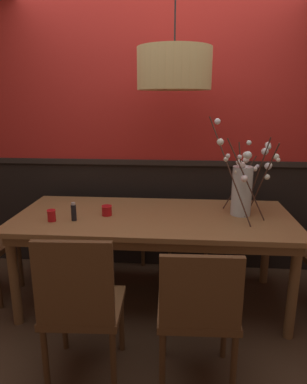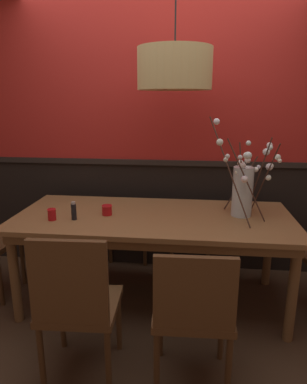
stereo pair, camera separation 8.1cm
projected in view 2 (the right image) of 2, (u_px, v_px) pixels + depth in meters
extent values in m
plane|color=#422D1E|center=(154.00, 300.00, 2.89)|extent=(24.00, 24.00, 0.00)
cube|color=black|center=(161.00, 214.00, 3.44)|extent=(5.74, 0.12, 1.04)
cube|color=black|center=(162.00, 162.00, 3.29)|extent=(5.74, 0.14, 0.05)
cube|color=#B2231E|center=(162.00, 71.00, 3.09)|extent=(5.74, 0.12, 1.69)
cube|color=olive|center=(154.00, 217.00, 2.70)|extent=(2.16, 0.95, 0.04)
cube|color=brown|center=(154.00, 224.00, 2.71)|extent=(2.05, 0.84, 0.08)
cylinder|color=brown|center=(15.00, 278.00, 2.53)|extent=(0.07, 0.07, 0.72)
cylinder|color=brown|center=(292.00, 294.00, 2.32)|extent=(0.07, 0.07, 0.72)
cylinder|color=brown|center=(55.00, 238.00, 3.27)|extent=(0.07, 0.07, 0.72)
cylinder|color=brown|center=(268.00, 247.00, 3.06)|extent=(0.07, 0.07, 0.72)
cube|color=brown|center=(191.00, 219.00, 3.52)|extent=(0.43, 0.42, 0.04)
cube|color=brown|center=(192.00, 193.00, 3.64)|extent=(0.40, 0.04, 0.43)
cylinder|color=#492F1A|center=(208.00, 248.00, 3.39)|extent=(0.04, 0.04, 0.42)
cylinder|color=#492F1A|center=(172.00, 246.00, 3.43)|extent=(0.04, 0.04, 0.42)
cylinder|color=#492F1A|center=(207.00, 235.00, 3.73)|extent=(0.04, 0.04, 0.42)
cylinder|color=#492F1A|center=(174.00, 233.00, 3.77)|extent=(0.04, 0.04, 0.42)
cube|color=brown|center=(81.00, 306.00, 2.05)|extent=(0.46, 0.44, 0.04)
cube|color=brown|center=(68.00, 283.00, 1.79)|extent=(0.42, 0.06, 0.48)
cylinder|color=#492F1A|center=(62.00, 319.00, 2.29)|extent=(0.04, 0.04, 0.42)
cylinder|color=#492F1A|center=(119.00, 322.00, 2.27)|extent=(0.04, 0.04, 0.42)
cylinder|color=#492F1A|center=(41.00, 359.00, 1.94)|extent=(0.04, 0.04, 0.42)
cylinder|color=#492F1A|center=(108.00, 362.00, 1.92)|extent=(0.04, 0.04, 0.42)
cube|color=brown|center=(131.00, 218.00, 3.57)|extent=(0.44, 0.42, 0.04)
cube|color=brown|center=(134.00, 190.00, 3.68)|extent=(0.40, 0.06, 0.45)
cylinder|color=#492F1A|center=(145.00, 246.00, 3.45)|extent=(0.04, 0.04, 0.42)
cylinder|color=#492F1A|center=(110.00, 244.00, 3.50)|extent=(0.04, 0.04, 0.42)
cylinder|color=#492F1A|center=(151.00, 234.00, 3.76)|extent=(0.04, 0.04, 0.42)
cylinder|color=#492F1A|center=(119.00, 232.00, 3.82)|extent=(0.04, 0.04, 0.42)
cylinder|color=#492F1A|center=(23.00, 262.00, 3.09)|extent=(0.04, 0.04, 0.44)
cylinder|color=#492F1A|center=(0.00, 281.00, 2.76)|extent=(0.04, 0.04, 0.44)
cylinder|color=#492F1A|center=(297.00, 276.00, 2.86)|extent=(0.04, 0.04, 0.43)
cube|color=brown|center=(192.00, 312.00, 1.97)|extent=(0.46, 0.41, 0.04)
cube|color=brown|center=(195.00, 293.00, 1.74)|extent=(0.43, 0.05, 0.41)
cylinder|color=#492F1A|center=(160.00, 327.00, 2.21)|extent=(0.04, 0.04, 0.43)
cylinder|color=#492F1A|center=(221.00, 330.00, 2.18)|extent=(0.04, 0.04, 0.43)
cylinder|color=#492F1A|center=(157.00, 365.00, 1.89)|extent=(0.04, 0.04, 0.43)
cylinder|color=#492F1A|center=(228.00, 369.00, 1.86)|extent=(0.04, 0.04, 0.43)
cylinder|color=silver|center=(242.00, 192.00, 2.63)|extent=(0.16, 0.16, 0.38)
cylinder|color=silver|center=(241.00, 210.00, 2.67)|extent=(0.14, 0.14, 0.08)
cylinder|color=#472D23|center=(242.00, 181.00, 2.57)|extent=(0.08, 0.07, 0.57)
sphere|color=white|center=(244.00, 166.00, 2.54)|extent=(0.04, 0.04, 0.04)
sphere|color=white|center=(238.00, 172.00, 2.56)|extent=(0.04, 0.04, 0.04)
sphere|color=white|center=(243.00, 166.00, 2.54)|extent=(0.05, 0.05, 0.05)
sphere|color=white|center=(240.00, 157.00, 2.50)|extent=(0.04, 0.04, 0.04)
sphere|color=white|center=(239.00, 174.00, 2.56)|extent=(0.04, 0.04, 0.04)
sphere|color=white|center=(246.00, 155.00, 2.48)|extent=(0.05, 0.05, 0.05)
cylinder|color=#472D23|center=(259.00, 175.00, 2.66)|extent=(0.12, 0.20, 0.61)
sphere|color=white|center=(259.00, 167.00, 2.67)|extent=(0.03, 0.03, 0.03)
sphere|color=white|center=(270.00, 145.00, 2.66)|extent=(0.05, 0.05, 0.05)
sphere|color=white|center=(256.00, 170.00, 2.66)|extent=(0.04, 0.04, 0.04)
sphere|color=white|center=(266.00, 152.00, 2.62)|extent=(0.06, 0.06, 0.06)
sphere|color=white|center=(270.00, 148.00, 2.65)|extent=(0.04, 0.04, 0.04)
cylinder|color=#472D23|center=(246.00, 181.00, 2.49)|extent=(0.31, 0.05, 0.61)
sphere|color=white|center=(245.00, 179.00, 2.46)|extent=(0.04, 0.04, 0.04)
sphere|color=white|center=(245.00, 179.00, 2.48)|extent=(0.05, 0.05, 0.05)
sphere|color=white|center=(248.00, 143.00, 2.27)|extent=(0.03, 0.03, 0.03)
sphere|color=white|center=(248.00, 156.00, 2.37)|extent=(0.05, 0.05, 0.05)
cylinder|color=#472D23|center=(240.00, 184.00, 2.73)|extent=(0.24, 0.06, 0.45)
sphere|color=white|center=(241.00, 182.00, 2.75)|extent=(0.04, 0.04, 0.04)
sphere|color=white|center=(248.00, 160.00, 2.76)|extent=(0.05, 0.05, 0.05)
sphere|color=white|center=(237.00, 174.00, 2.76)|extent=(0.05, 0.05, 0.05)
sphere|color=white|center=(243.00, 181.00, 2.74)|extent=(0.05, 0.05, 0.05)
sphere|color=white|center=(240.00, 163.00, 2.77)|extent=(0.05, 0.05, 0.05)
sphere|color=white|center=(244.00, 168.00, 2.74)|extent=(0.06, 0.06, 0.06)
cylinder|color=#472D23|center=(265.00, 179.00, 2.62)|extent=(0.12, 0.30, 0.58)
sphere|color=white|center=(268.00, 178.00, 2.60)|extent=(0.04, 0.04, 0.04)
sphere|color=white|center=(280.00, 161.00, 2.57)|extent=(0.03, 0.03, 0.03)
sphere|color=white|center=(271.00, 166.00, 2.60)|extent=(0.04, 0.04, 0.04)
sphere|color=white|center=(278.00, 157.00, 2.59)|extent=(0.05, 0.05, 0.05)
sphere|color=white|center=(269.00, 167.00, 2.60)|extent=(0.05, 0.05, 0.05)
cylinder|color=#472D23|center=(230.00, 171.00, 2.46)|extent=(0.31, 0.30, 0.76)
sphere|color=white|center=(217.00, 122.00, 2.26)|extent=(0.04, 0.04, 0.04)
sphere|color=white|center=(228.00, 156.00, 2.38)|extent=(0.03, 0.03, 0.03)
sphere|color=white|center=(226.00, 160.00, 2.42)|extent=(0.03, 0.03, 0.03)
sphere|color=white|center=(220.00, 142.00, 2.32)|extent=(0.05, 0.05, 0.05)
cylinder|color=red|center=(107.00, 210.00, 2.68)|extent=(0.08, 0.08, 0.08)
torus|color=red|center=(107.00, 206.00, 2.67)|extent=(0.08, 0.08, 0.01)
cylinder|color=silver|center=(107.00, 211.00, 2.69)|extent=(0.05, 0.05, 0.04)
cylinder|color=red|center=(52.00, 214.00, 2.57)|extent=(0.06, 0.06, 0.09)
torus|color=red|center=(51.00, 209.00, 2.55)|extent=(0.07, 0.07, 0.01)
cylinder|color=silver|center=(52.00, 216.00, 2.57)|extent=(0.04, 0.04, 0.04)
cylinder|color=black|center=(74.00, 212.00, 2.57)|extent=(0.04, 0.04, 0.12)
cylinder|color=beige|center=(73.00, 203.00, 2.55)|extent=(0.03, 0.03, 0.02)
cylinder|color=tan|center=(175.00, 69.00, 2.49)|extent=(0.55, 0.55, 0.29)
sphere|color=#F9EAB7|center=(175.00, 75.00, 2.50)|extent=(0.14, 0.14, 0.14)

